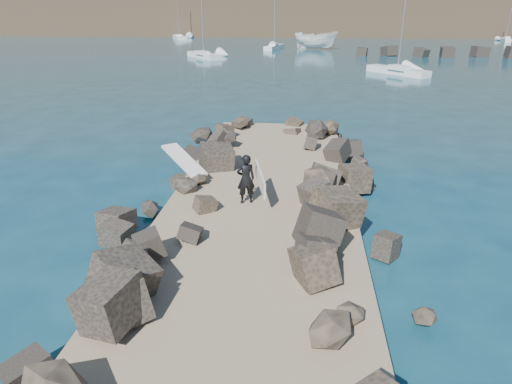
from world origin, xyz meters
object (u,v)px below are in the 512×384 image
Objects in this scene: boat_imported at (315,40)px; sailboat_a at (204,55)px; surfer_with_board at (248,179)px; surfboard_resting at (184,163)px.

sailboat_a is (-14.98, -14.88, -1.04)m from boat_imported.
sailboat_a is at bearing 103.62° from surfer_with_board.
boat_imported is 0.82× the size of sailboat_a.
surfboard_resting is at bearing 138.11° from surfer_with_board.
sailboat_a is (-9.04, 46.06, -0.70)m from surfboard_resting.
sailboat_a is (-11.75, 48.49, -1.07)m from surfer_with_board.
boat_imported is 3.66× the size of surfer_with_board.
surfboard_resting is 0.29× the size of sailboat_a.
surfer_with_board is (2.71, -2.43, 0.37)m from surfboard_resting.
surfboard_resting is at bearing -78.89° from sailboat_a.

